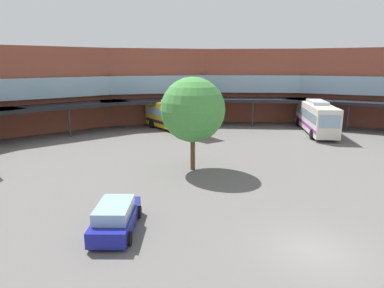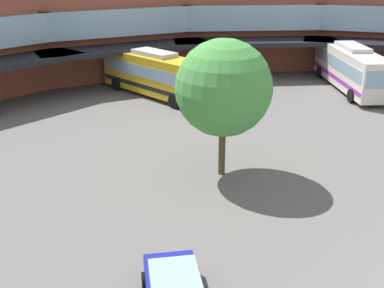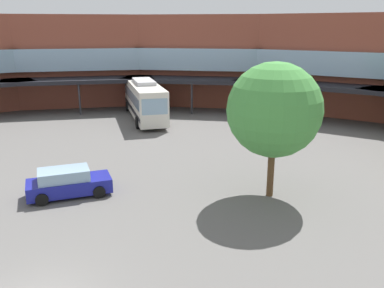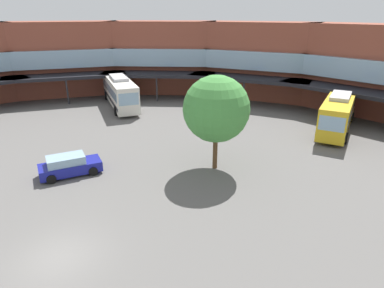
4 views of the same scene
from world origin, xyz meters
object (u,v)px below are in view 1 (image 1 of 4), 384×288
(bus_0, at_px, (175,116))
(parked_car, at_px, (116,217))
(bus_2, at_px, (316,116))
(plaza_tree, at_px, (193,110))

(bus_0, distance_m, parked_car, 25.92)
(bus_0, relative_size, bus_2, 1.06)
(bus_0, distance_m, plaza_tree, 15.97)
(bus_2, xyz_separation_m, plaza_tree, (-20.94, -2.56, 2.79))
(bus_0, relative_size, parked_car, 2.40)
(plaza_tree, bearing_deg, bus_0, 59.35)
(parked_car, bearing_deg, plaza_tree, -20.18)
(plaza_tree, bearing_deg, bus_2, 6.98)
(parked_car, relative_size, plaza_tree, 0.63)
(bus_2, height_order, parked_car, bus_2)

